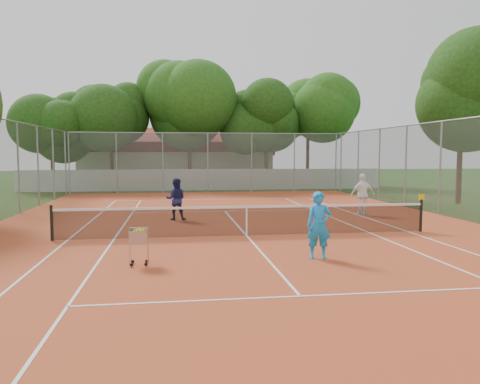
{
  "coord_description": "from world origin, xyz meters",
  "views": [
    {
      "loc": [
        -2.28,
        -14.57,
        2.65
      ],
      "look_at": [
        0.0,
        1.5,
        1.3
      ],
      "focal_mm": 35.0,
      "sensor_mm": 36.0,
      "label": 1
    }
  ],
  "objects": [
    {
      "name": "ground",
      "position": [
        0.0,
        0.0,
        0.0
      ],
      "size": [
        120.0,
        120.0,
        0.0
      ],
      "primitive_type": "plane",
      "color": "#183A0F",
      "rests_on": "ground"
    },
    {
      "name": "court_pad",
      "position": [
        0.0,
        0.0,
        0.01
      ],
      "size": [
        18.0,
        34.0,
        0.02
      ],
      "primitive_type": "cube",
      "color": "#B44823",
      "rests_on": "ground"
    },
    {
      "name": "court_lines",
      "position": [
        0.0,
        0.0,
        0.02
      ],
      "size": [
        10.98,
        23.78,
        0.01
      ],
      "primitive_type": "cube",
      "color": "white",
      "rests_on": "court_pad"
    },
    {
      "name": "tennis_net",
      "position": [
        0.0,
        0.0,
        0.51
      ],
      "size": [
        11.88,
        0.1,
        0.98
      ],
      "primitive_type": "cube",
      "color": "black",
      "rests_on": "court_pad"
    },
    {
      "name": "perimeter_fence",
      "position": [
        0.0,
        0.0,
        2.0
      ],
      "size": [
        18.0,
        34.0,
        4.0
      ],
      "primitive_type": "cube",
      "color": "slate",
      "rests_on": "ground"
    },
    {
      "name": "boundary_wall",
      "position": [
        0.0,
        19.0,
        0.75
      ],
      "size": [
        26.0,
        0.3,
        1.5
      ],
      "primitive_type": "cube",
      "color": "silver",
      "rests_on": "ground"
    },
    {
      "name": "clubhouse",
      "position": [
        -2.0,
        29.0,
        2.2
      ],
      "size": [
        16.4,
        9.0,
        4.4
      ],
      "primitive_type": "cube",
      "color": "beige",
      "rests_on": "ground"
    },
    {
      "name": "tropical_trees",
      "position": [
        0.0,
        22.0,
        5.0
      ],
      "size": [
        29.0,
        19.0,
        10.0
      ],
      "primitive_type": "cube",
      "color": "#15370D",
      "rests_on": "ground"
    },
    {
      "name": "player_near",
      "position": [
        1.29,
        -3.43,
        0.86
      ],
      "size": [
        0.67,
        0.5,
        1.68
      ],
      "primitive_type": "imported",
      "rotation": [
        0.0,
        0.0,
        -0.17
      ],
      "color": "#1A8FE1",
      "rests_on": "court_pad"
    },
    {
      "name": "player_far_left",
      "position": [
        -2.21,
        3.96,
        0.84
      ],
      "size": [
        0.85,
        0.68,
        1.64
      ],
      "primitive_type": "imported",
      "rotation": [
        0.0,
        0.0,
        3.06
      ],
      "color": "#191C4C",
      "rests_on": "court_pad"
    },
    {
      "name": "player_far_right",
      "position": [
        5.69,
        4.31,
        0.9
      ],
      "size": [
        1.05,
        0.48,
        1.77
      ],
      "primitive_type": "imported",
      "rotation": [
        0.0,
        0.0,
        3.09
      ],
      "color": "white",
      "rests_on": "court_pad"
    },
    {
      "name": "ball_hopper",
      "position": [
        -3.11,
        -3.51,
        0.48
      ],
      "size": [
        0.51,
        0.51,
        0.93
      ],
      "primitive_type": "cube",
      "rotation": [
        0.0,
        0.0,
        -0.16
      ],
      "color": "#ACACB3",
      "rests_on": "court_pad"
    }
  ]
}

